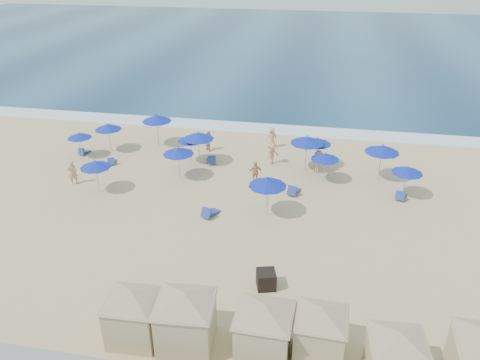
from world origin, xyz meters
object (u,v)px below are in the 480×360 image
(umbrella_0, at_px, (79,135))
(beachgoer_2, at_px, (255,172))
(trash_bin, at_px, (266,279))
(cabana_4, at_px, (397,350))
(beachgoer_3, at_px, (318,162))
(umbrella_9, at_px, (317,141))
(umbrella_5, at_px, (191,138))
(umbrella_12, at_px, (108,127))
(umbrella_6, at_px, (268,182))
(umbrella_11, at_px, (407,170))
(umbrella_1, at_px, (95,164))
(umbrella_3, at_px, (178,151))
(cabana_2, at_px, (264,323))
(umbrella_8, at_px, (325,156))
(cabana_1, at_px, (185,312))
(umbrella_7, at_px, (307,140))
(beachgoer_1, at_px, (209,141))
(umbrella_2, at_px, (157,118))
(beachgoer_5, at_px, (272,154))
(beachgoer_0, at_px, (72,172))
(cabana_0, at_px, (133,308))
(cabana_3, at_px, (321,325))
(umbrella_4, at_px, (198,136))
(umbrella_10, at_px, (382,149))
(beachgoer_4, at_px, (272,138))

(umbrella_0, xyz_separation_m, beachgoer_2, (13.77, -1.85, -0.99))
(trash_bin, relative_size, cabana_4, 0.21)
(beachgoer_3, bearing_deg, umbrella_9, -38.14)
(umbrella_5, height_order, umbrella_12, umbrella_12)
(umbrella_6, height_order, umbrella_11, umbrella_6)
(umbrella_0, bearing_deg, umbrella_1, -52.95)
(umbrella_3, relative_size, umbrella_6, 0.93)
(cabana_2, relative_size, umbrella_11, 1.99)
(umbrella_12, bearing_deg, umbrella_1, -72.12)
(umbrella_6, height_order, umbrella_8, umbrella_6)
(cabana_1, xyz_separation_m, umbrella_12, (-11.56, 18.11, 0.35))
(umbrella_7, relative_size, beachgoer_1, 1.75)
(umbrella_0, relative_size, umbrella_2, 0.77)
(umbrella_11, height_order, beachgoer_5, umbrella_11)
(umbrella_0, distance_m, umbrella_2, 6.01)
(cabana_1, relative_size, beachgoer_0, 2.74)
(umbrella_7, bearing_deg, umbrella_0, -177.22)
(cabana_0, distance_m, cabana_2, 5.37)
(umbrella_2, bearing_deg, umbrella_5, -37.06)
(umbrella_1, distance_m, umbrella_5, 7.36)
(cabana_3, relative_size, umbrella_4, 1.60)
(beachgoer_1, bearing_deg, cabana_2, 151.57)
(trash_bin, relative_size, cabana_3, 0.21)
(umbrella_1, relative_size, umbrella_2, 0.86)
(umbrella_8, bearing_deg, umbrella_12, 172.14)
(umbrella_5, bearing_deg, cabana_3, -59.18)
(cabana_3, xyz_separation_m, umbrella_4, (-9.36, 16.62, 0.76))
(umbrella_3, xyz_separation_m, umbrella_9, (9.27, 3.64, -0.06))
(umbrella_0, height_order, beachgoer_3, umbrella_0)
(umbrella_10, xyz_separation_m, beachgoer_3, (-4.20, 0.31, -1.46))
(cabana_1, bearing_deg, beachgoer_4, 87.62)
(cabana_1, distance_m, beachgoer_1, 20.18)
(umbrella_4, bearing_deg, umbrella_2, 145.91)
(umbrella_3, bearing_deg, umbrella_8, 7.61)
(umbrella_3, distance_m, umbrella_4, 2.70)
(cabana_2, xyz_separation_m, umbrella_11, (7.16, 14.49, 0.34))
(umbrella_1, xyz_separation_m, umbrella_12, (-2.08, 6.45, 0.04))
(cabana_1, distance_m, cabana_2, 3.15)
(cabana_4, height_order, umbrella_6, cabana_4)
(umbrella_9, bearing_deg, umbrella_3, -158.57)
(umbrella_1, xyz_separation_m, beachgoer_1, (5.51, 8.11, -1.22))
(beachgoer_4, bearing_deg, trash_bin, 71.74)
(umbrella_6, bearing_deg, umbrella_9, 70.55)
(umbrella_7, bearing_deg, umbrella_6, -105.91)
(umbrella_11, xyz_separation_m, beachgoer_3, (-5.61, 2.62, -1.10))
(cabana_4, xyz_separation_m, umbrella_8, (-2.99, 16.10, 0.41))
(umbrella_0, height_order, umbrella_6, umbrella_6)
(cabana_0, xyz_separation_m, umbrella_11, (12.53, 14.60, 0.40))
(umbrella_8, relative_size, beachgoer_4, 1.30)
(umbrella_2, relative_size, umbrella_8, 1.21)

